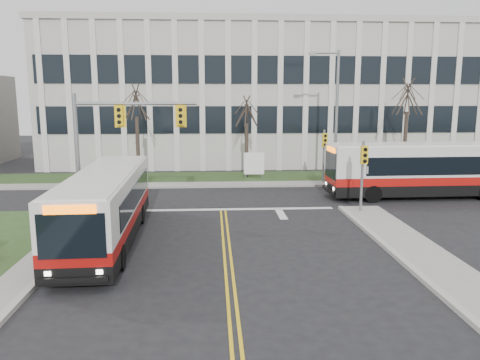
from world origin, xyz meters
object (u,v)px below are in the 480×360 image
at_px(bus_cross, 428,171).
at_px(directory_sign, 254,164).
at_px(bus_main, 106,208).
at_px(streetlight, 334,109).

bearing_deg(bus_cross, directory_sign, -125.39).
height_order(directory_sign, bus_cross, bus_cross).
relative_size(directory_sign, bus_main, 0.18).
bearing_deg(bus_cross, streetlight, -142.18).
bearing_deg(bus_main, bus_cross, 22.21).
bearing_deg(directory_sign, bus_main, -117.09).
xyz_separation_m(streetlight, bus_main, (-13.03, -13.36, -3.74)).
height_order(streetlight, bus_cross, streetlight).
bearing_deg(bus_cross, bus_main, -66.88).
xyz_separation_m(directory_sign, bus_main, (-7.50, -14.66, 0.28)).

